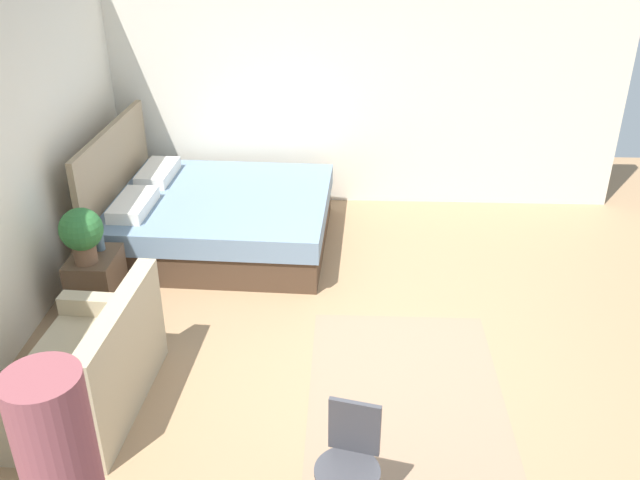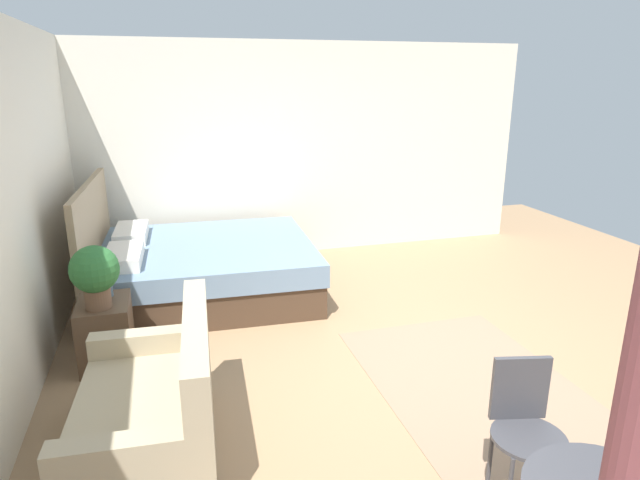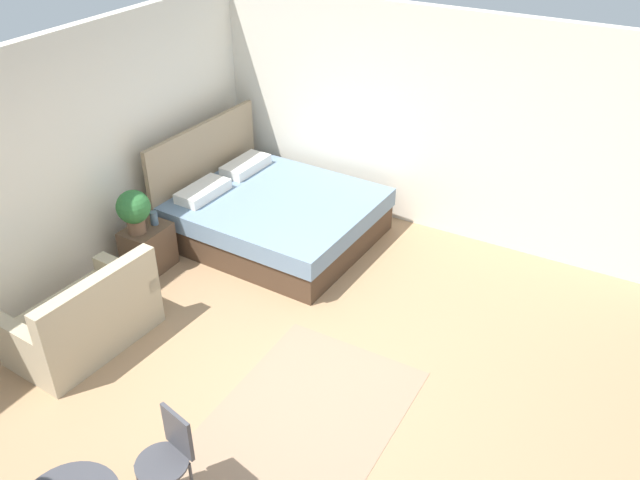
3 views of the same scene
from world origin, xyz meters
TOP-DOWN VIEW (x-y plane):
  - ground_plane at (0.00, 0.00)m, footprint 9.31×8.68m
  - wall_right at (3.16, 0.00)m, footprint 0.12×5.68m
  - area_rug at (-0.37, -0.30)m, footprint 2.09×1.43m
  - bed at (1.97, 1.51)m, footprint 1.98×2.25m
  - couch at (-0.54, 1.96)m, footprint 1.35×0.86m
  - nightstand at (0.72, 2.33)m, footprint 0.51×0.39m
  - potted_plant at (0.62, 2.35)m, footprint 0.36×0.36m
  - vase at (0.84, 2.30)m, footprint 0.08×0.08m
  - cafe_chair_near_window at (-1.47, 0.12)m, footprint 0.45×0.45m

SIDE VIEW (x-z plane):
  - ground_plane at x=0.00m, z-range -0.02..0.00m
  - area_rug at x=-0.37m, z-range 0.00..0.01m
  - nightstand at x=0.72m, z-range 0.00..0.52m
  - couch at x=-0.54m, z-range -0.15..0.72m
  - bed at x=1.97m, z-range -0.31..0.91m
  - cafe_chair_near_window at x=-1.47m, z-range 0.09..0.91m
  - vase at x=0.84m, z-range 0.52..0.67m
  - potted_plant at x=0.62m, z-range 0.56..1.04m
  - wall_right at x=3.16m, z-range 0.00..2.61m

